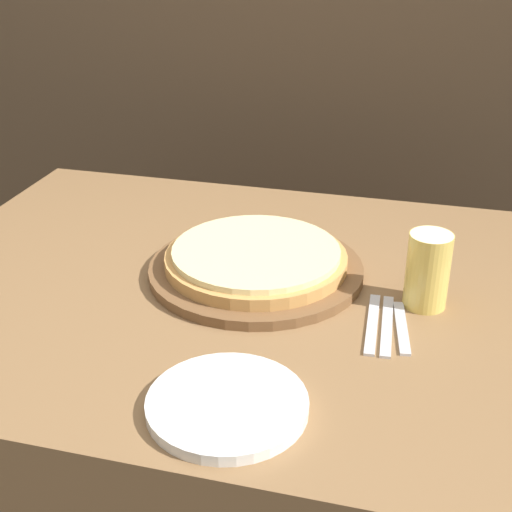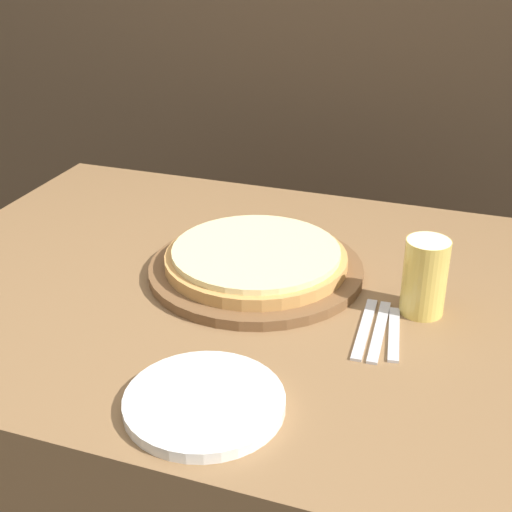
# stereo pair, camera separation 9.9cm
# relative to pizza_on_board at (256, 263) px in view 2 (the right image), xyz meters

# --- Properties ---
(dining_table) EXTENTS (1.21, 1.00, 0.72)m
(dining_table) POSITION_rel_pizza_on_board_xyz_m (-0.07, -0.05, -0.39)
(dining_table) COLOR olive
(dining_table) RESTS_ON ground_plane
(pizza_on_board) EXTENTS (0.42, 0.42, 0.06)m
(pizza_on_board) POSITION_rel_pizza_on_board_xyz_m (0.00, 0.00, 0.00)
(pizza_on_board) COLOR brown
(pizza_on_board) RESTS_ON dining_table
(beer_glass) EXTENTS (0.08, 0.08, 0.14)m
(beer_glass) POSITION_rel_pizza_on_board_xyz_m (0.32, -0.04, 0.05)
(beer_glass) COLOR #E5C65B
(beer_glass) RESTS_ON dining_table
(dinner_plate) EXTENTS (0.24, 0.24, 0.02)m
(dinner_plate) POSITION_rel_pizza_on_board_xyz_m (0.06, -0.41, -0.02)
(dinner_plate) COLOR white
(dinner_plate) RESTS_ON dining_table
(fork) EXTENTS (0.03, 0.20, 0.00)m
(fork) POSITION_rel_pizza_on_board_xyz_m (0.24, -0.13, -0.02)
(fork) COLOR silver
(fork) RESTS_ON dining_table
(dinner_knife) EXTENTS (0.03, 0.20, 0.00)m
(dinner_knife) POSITION_rel_pizza_on_board_xyz_m (0.27, -0.13, -0.02)
(dinner_knife) COLOR silver
(dinner_knife) RESTS_ON dining_table
(spoon) EXTENTS (0.04, 0.17, 0.00)m
(spoon) POSITION_rel_pizza_on_board_xyz_m (0.29, -0.13, -0.02)
(spoon) COLOR silver
(spoon) RESTS_ON dining_table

